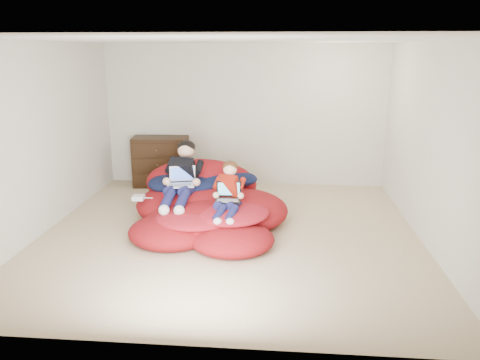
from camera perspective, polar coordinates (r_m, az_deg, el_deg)
The scene contains 9 objects.
room_shell at distance 6.25m, azimuth -1.28°, elevation -4.67°, with size 5.10×5.10×2.77m.
dresser at distance 8.57m, azimuth -9.57°, elevation 2.26°, with size 1.03×0.61×0.89m.
beanbag_pile at distance 6.60m, azimuth -4.18°, elevation -3.29°, with size 2.20×2.36×0.85m.
cream_pillow at distance 7.30m, azimuth -7.23°, elevation 1.46°, with size 0.41×0.26×0.26m, color white.
older_boy at distance 6.61m, azimuth -7.05°, elevation 0.73°, with size 0.40×1.24×0.78m.
younger_boy at distance 6.11m, azimuth -1.41°, elevation -1.28°, with size 0.36×0.90×0.64m.
laptop_white at distance 6.54m, azimuth -7.19°, elevation 0.00°, with size 0.41×0.43×0.25m.
laptop_black at distance 6.10m, azimuth -1.44°, elevation -1.88°, with size 0.34×0.30×0.24m.
power_adapter at distance 6.59m, azimuth -12.27°, elevation -2.12°, with size 0.15×0.15×0.06m, color white.
Camera 1 is at (0.65, -5.83, 2.38)m, focal length 35.00 mm.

